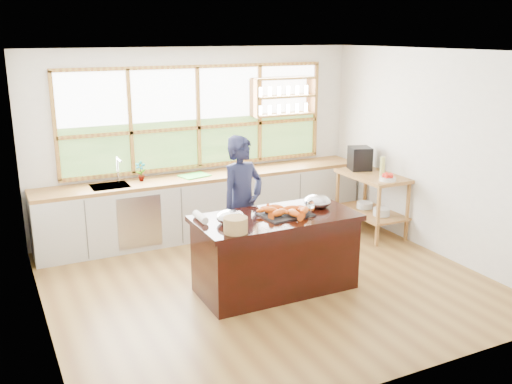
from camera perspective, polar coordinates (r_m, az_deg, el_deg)
ground_plane at (r=6.93m, az=1.14°, el=-9.01°), size 5.00×5.00×0.00m
room_shell at (r=6.87m, az=-0.57°, el=6.08°), size 5.02×4.52×2.71m
back_counter at (r=8.43m, az=-5.01°, el=-1.22°), size 4.90×0.63×0.90m
right_shelf_unit at (r=8.55m, az=11.53°, el=-0.18°), size 0.62×1.10×0.90m
island at (r=6.59m, az=1.96°, el=-6.07°), size 1.85×0.90×0.90m
cook at (r=6.99m, az=-1.37°, el=-1.29°), size 0.72×0.58×1.72m
potted_plant at (r=8.05m, az=-11.47°, el=2.05°), size 0.18×0.15×0.28m
cutting_board at (r=8.25m, az=-6.18°, el=1.64°), size 0.46×0.38×0.01m
espresso_machine at (r=8.70m, az=10.34°, el=3.33°), size 0.38×0.40×0.34m
wine_bottle at (r=8.37m, az=12.53°, el=2.50°), size 0.07×0.07×0.28m
fruit_bowl at (r=8.14m, az=13.04°, el=1.41°), size 0.23×0.23×0.11m
slate_board at (r=6.46m, az=3.02°, el=-2.27°), size 0.58×0.45×0.02m
lobster_pile at (r=6.43m, az=3.01°, el=-1.89°), size 0.55×0.48×0.08m
mixing_bowl_left at (r=6.18m, az=-2.57°, el=-2.52°), size 0.32×0.32×0.15m
mixing_bowl_right at (r=6.78m, az=6.14°, el=-0.94°), size 0.33×0.33×0.16m
wine_glass at (r=6.30m, az=5.51°, el=-1.33°), size 0.08×0.08×0.22m
wicker_basket at (r=5.89m, az=-2.06°, el=-3.32°), size 0.25×0.25×0.16m
parchment_roll at (r=6.29m, az=-5.57°, el=-2.52°), size 0.08×0.30×0.08m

